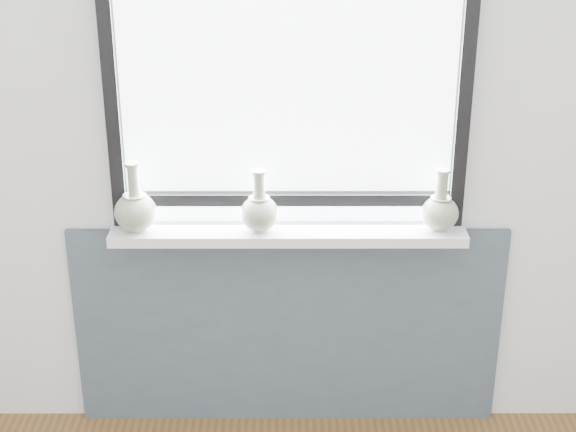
{
  "coord_description": "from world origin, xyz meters",
  "views": [
    {
      "loc": [
        -0.0,
        -1.27,
        2.26
      ],
      "look_at": [
        0.0,
        1.55,
        1.02
      ],
      "focal_mm": 55.0,
      "sensor_mm": 36.0,
      "label": 1
    }
  ],
  "objects_px": {
    "vase_a": "(135,210)",
    "vase_b": "(259,211)",
    "windowsill": "(288,233)",
    "vase_c": "(440,210)"
  },
  "relations": [
    {
      "from": "vase_a",
      "to": "vase_b",
      "type": "relative_size",
      "value": 1.13
    },
    {
      "from": "windowsill",
      "to": "vase_c",
      "type": "height_order",
      "value": "vase_c"
    },
    {
      "from": "vase_a",
      "to": "vase_c",
      "type": "height_order",
      "value": "vase_a"
    },
    {
      "from": "windowsill",
      "to": "vase_c",
      "type": "distance_m",
      "value": 0.57
    },
    {
      "from": "vase_b",
      "to": "vase_c",
      "type": "height_order",
      "value": "vase_c"
    },
    {
      "from": "vase_c",
      "to": "vase_a",
      "type": "bearing_deg",
      "value": -179.62
    },
    {
      "from": "vase_a",
      "to": "vase_c",
      "type": "distance_m",
      "value": 1.12
    },
    {
      "from": "windowsill",
      "to": "vase_b",
      "type": "height_order",
      "value": "vase_b"
    },
    {
      "from": "vase_c",
      "to": "vase_b",
      "type": "bearing_deg",
      "value": -179.51
    },
    {
      "from": "windowsill",
      "to": "vase_b",
      "type": "distance_m",
      "value": 0.14
    }
  ]
}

